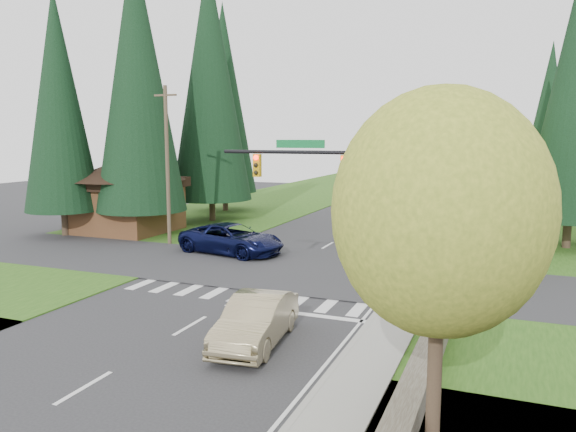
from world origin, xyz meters
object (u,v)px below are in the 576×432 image
Objects in this scene: parked_car_c at (442,212)px; parked_car_d at (442,199)px; suv_navy at (232,239)px; parked_car_a at (428,227)px; parked_car_b at (416,220)px; parked_car_e at (451,195)px; sedan_champagne at (256,320)px.

parked_car_d is (-1.30, 11.28, -0.07)m from parked_car_c.
suv_navy is 14.41m from parked_car_a.
parked_car_b is 1.11× the size of parked_car_c.
parked_car_c is at bearing -89.75° from parked_car_e.
parked_car_d is at bearing 89.08° from parked_car_c.
sedan_champagne is at bearing -95.40° from parked_car_a.
parked_car_e is (9.12, 33.42, -0.23)m from suv_navy.
parked_car_c reaches higher than parked_car_b.
parked_car_c is (1.30, 5.21, 0.01)m from parked_car_b.
parked_car_d is (1.20, 42.02, -0.16)m from sedan_champagne.
parked_car_e is at bearing 92.36° from parked_car_a.
sedan_champagne reaches higher than parked_car_e.
suv_navy is 34.64m from parked_car_e.
parked_car_c is 15.36m from parked_car_e.
sedan_champagne is at bearing -94.94° from parked_car_e.
parked_car_a is 2.65m from parked_car_b.
parked_car_b is (-1.20, 2.37, 0.06)m from parked_car_a.
parked_car_d is 0.83× the size of parked_car_e.
sedan_champagne reaches higher than parked_car_c.
parked_car_b is 1.07× the size of parked_car_e.
suv_navy is 30.61m from parked_car_d.
parked_car_b is at bearing -86.72° from parked_car_d.
parked_car_b is 5.37m from parked_car_c.
parked_car_d reaches higher than parked_car_a.
sedan_champagne reaches higher than parked_car_d.
suv_navy is at bearing -132.67° from parked_car_a.
suv_navy is at bearing 114.11° from sedan_champagne.
parked_car_a is at bearing -32.14° from suv_navy.
sedan_champagne is 1.30× the size of parked_car_a.
parked_car_e is (-0.84, 15.34, -0.06)m from parked_car_c.
suv_navy is at bearing -126.34° from parked_car_c.
parked_car_b is at bearing -94.16° from parked_car_e.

